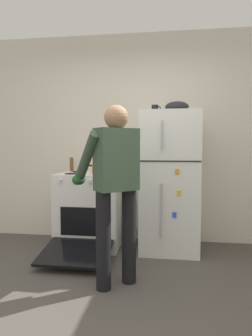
{
  "coord_description": "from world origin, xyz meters",
  "views": [
    {
      "loc": [
        0.42,
        -1.99,
        1.24
      ],
      "look_at": [
        -0.04,
        1.32,
        1.0
      ],
      "focal_mm": 31.65,
      "sensor_mm": 36.0,
      "label": 1
    }
  ],
  "objects": [
    {
      "name": "pepper_mill",
      "position": [
        -0.83,
        1.77,
        1.01
      ],
      "size": [
        0.05,
        0.05,
        0.18
      ],
      "primitive_type": "cylinder",
      "color": "brown",
      "rests_on": "stove_range"
    },
    {
      "name": "kitchen_wall_back",
      "position": [
        0.0,
        1.95,
        1.35
      ],
      "size": [
        6.0,
        0.1,
        2.7
      ],
      "primitive_type": "cube",
      "color": "silver",
      "rests_on": "ground"
    },
    {
      "name": "red_pot",
      "position": [
        -0.37,
        1.52,
        0.97
      ],
      "size": [
        0.33,
        0.23,
        0.11
      ],
      "color": "orange",
      "rests_on": "stove_range"
    },
    {
      "name": "stove_range",
      "position": [
        -0.53,
        1.55,
        0.45
      ],
      "size": [
        0.76,
        1.22,
        0.92
      ],
      "color": "white",
      "rests_on": "ground"
    },
    {
      "name": "refrigerator",
      "position": [
        0.45,
        1.57,
        0.82
      ],
      "size": [
        0.68,
        0.72,
        1.65
      ],
      "color": "white",
      "rests_on": "ground"
    },
    {
      "name": "ground",
      "position": [
        0.0,
        0.0,
        0.0
      ],
      "size": [
        8.0,
        8.0,
        0.0
      ],
      "primitive_type": "plane",
      "color": "#4C4742"
    },
    {
      "name": "person_cook",
      "position": [
        -0.04,
        0.57,
        0.95
      ],
      "size": [
        0.66,
        0.7,
        1.6
      ],
      "color": "black",
      "rests_on": "ground"
    },
    {
      "name": "coffee_mug",
      "position": [
        0.27,
        1.62,
        1.69
      ],
      "size": [
        0.11,
        0.08,
        0.1
      ],
      "color": "black",
      "rests_on": "refrigerator"
    },
    {
      "name": "mixing_bowl",
      "position": [
        0.53,
        1.57,
        1.71
      ],
      "size": [
        0.28,
        0.28,
        0.12
      ],
      "primitive_type": "ellipsoid",
      "color": "black",
      "rests_on": "refrigerator"
    }
  ]
}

